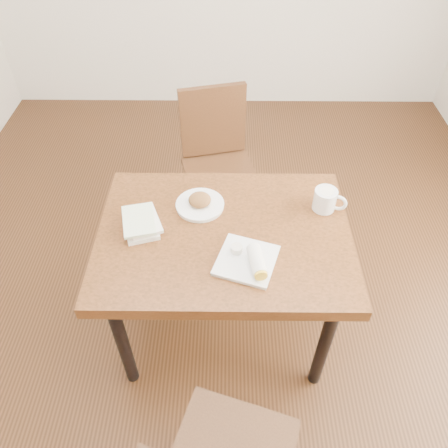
{
  "coord_description": "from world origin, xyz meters",
  "views": [
    {
      "loc": [
        0.01,
        -1.35,
        2.15
      ],
      "look_at": [
        0.0,
        0.0,
        0.8
      ],
      "focal_mm": 35.0,
      "sensor_mm": 36.0,
      "label": 1
    }
  ],
  "objects_px": {
    "table": "(224,245)",
    "chair_far": "(217,156)",
    "coffee_mug": "(326,199)",
    "plate_burrito": "(250,260)",
    "book_stack": "(141,223)",
    "plate_scone": "(200,203)"
  },
  "relations": [
    {
      "from": "chair_far",
      "to": "book_stack",
      "type": "relative_size",
      "value": 3.92
    },
    {
      "from": "coffee_mug",
      "to": "plate_burrito",
      "type": "xyz_separation_m",
      "value": [
        -0.36,
        -0.35,
        -0.03
      ]
    },
    {
      "from": "table",
      "to": "plate_scone",
      "type": "distance_m",
      "value": 0.23
    },
    {
      "from": "table",
      "to": "chair_far",
      "type": "height_order",
      "value": "chair_far"
    },
    {
      "from": "plate_scone",
      "to": "plate_burrito",
      "type": "relative_size",
      "value": 0.77
    },
    {
      "from": "table",
      "to": "book_stack",
      "type": "height_order",
      "value": "book_stack"
    },
    {
      "from": "table",
      "to": "book_stack",
      "type": "relative_size",
      "value": 4.64
    },
    {
      "from": "table",
      "to": "coffee_mug",
      "type": "distance_m",
      "value": 0.52
    },
    {
      "from": "book_stack",
      "to": "coffee_mug",
      "type": "bearing_deg",
      "value": 8.86
    },
    {
      "from": "plate_burrito",
      "to": "chair_far",
      "type": "bearing_deg",
      "value": 98.72
    },
    {
      "from": "table",
      "to": "chair_far",
      "type": "xyz_separation_m",
      "value": [
        -0.05,
        0.84,
        -0.12
      ]
    },
    {
      "from": "plate_scone",
      "to": "plate_burrito",
      "type": "xyz_separation_m",
      "value": [
        0.22,
        -0.35,
        0.0
      ]
    },
    {
      "from": "chair_far",
      "to": "plate_scone",
      "type": "xyz_separation_m",
      "value": [
        -0.06,
        -0.68,
        0.22
      ]
    },
    {
      "from": "table",
      "to": "chair_far",
      "type": "relative_size",
      "value": 1.18
    },
    {
      "from": "plate_scone",
      "to": "coffee_mug",
      "type": "bearing_deg",
      "value": -0.54
    },
    {
      "from": "coffee_mug",
      "to": "plate_burrito",
      "type": "relative_size",
      "value": 0.51
    },
    {
      "from": "chair_far",
      "to": "book_stack",
      "type": "distance_m",
      "value": 0.91
    },
    {
      "from": "table",
      "to": "plate_burrito",
      "type": "relative_size",
      "value": 3.81
    },
    {
      "from": "plate_scone",
      "to": "book_stack",
      "type": "bearing_deg",
      "value": -151.93
    },
    {
      "from": "chair_far",
      "to": "plate_scone",
      "type": "bearing_deg",
      "value": -95.39
    },
    {
      "from": "coffee_mug",
      "to": "plate_burrito",
      "type": "height_order",
      "value": "coffee_mug"
    },
    {
      "from": "table",
      "to": "plate_burrito",
      "type": "height_order",
      "value": "plate_burrito"
    }
  ]
}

